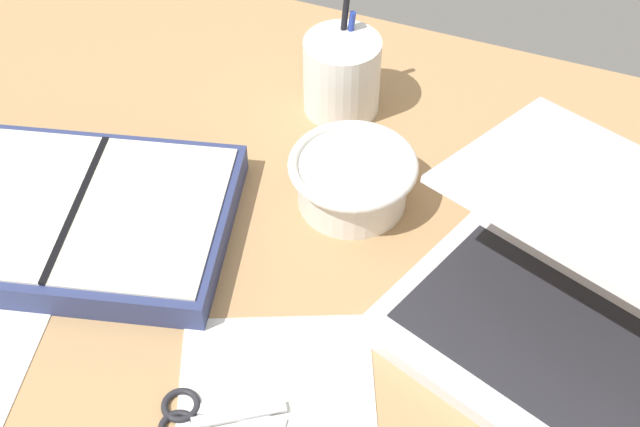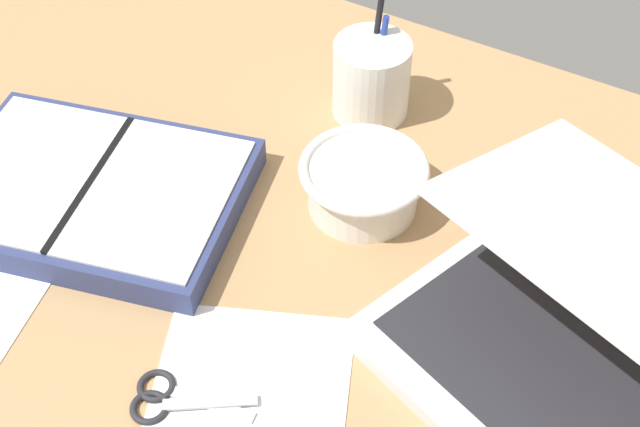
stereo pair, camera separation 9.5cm
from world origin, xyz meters
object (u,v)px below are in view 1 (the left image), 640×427
(pen_cup, at_px, (342,75))
(scissors, at_px, (194,416))
(planner, at_px, (80,217))
(laptop, at_px, (578,301))
(bowl, at_px, (353,179))

(pen_cup, xyz_separation_m, scissors, (0.03, -0.49, -0.05))
(planner, bearing_deg, pen_cup, 43.29)
(laptop, height_order, pen_cup, pen_cup)
(laptop, height_order, scissors, laptop)
(scissors, bearing_deg, laptop, 14.83)
(pen_cup, bearing_deg, scissors, -86.09)
(planner, bearing_deg, scissors, -51.09)
(bowl, bearing_deg, pen_cup, 114.84)
(scissors, bearing_deg, planner, 121.56)
(pen_cup, distance_m, scissors, 0.50)
(laptop, distance_m, bowl, 0.29)
(bowl, xyz_separation_m, planner, (-0.27, -0.16, -0.02))
(laptop, height_order, planner, laptop)
(laptop, xyz_separation_m, planner, (-0.55, -0.06, -0.03))
(bowl, relative_size, scissors, 1.22)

